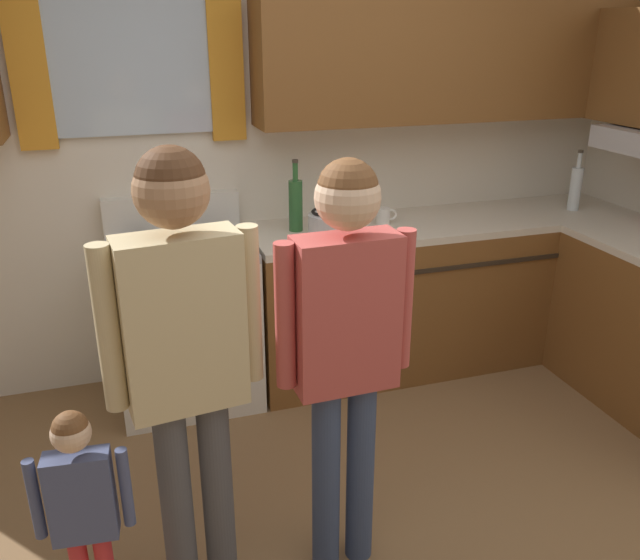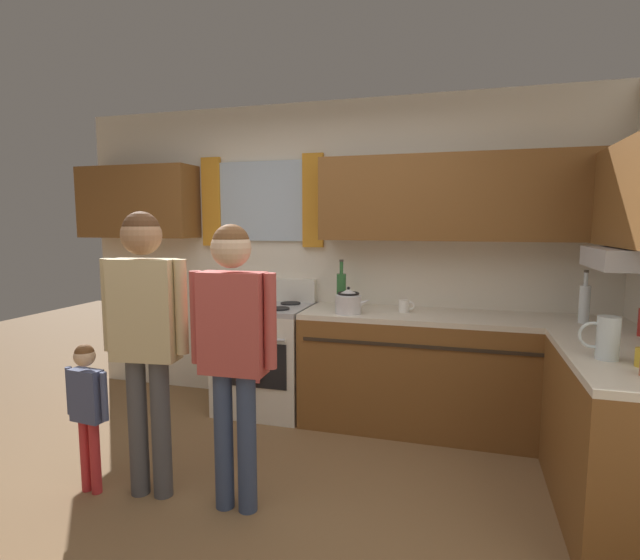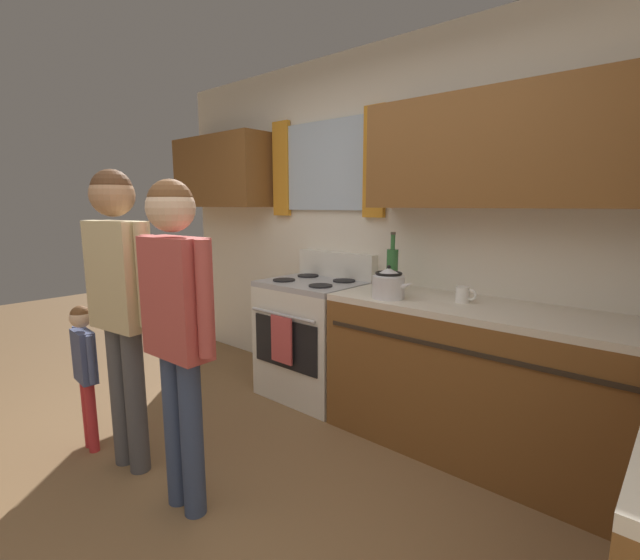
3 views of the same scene
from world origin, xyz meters
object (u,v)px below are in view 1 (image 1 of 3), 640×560
Objects in this scene: small_child at (83,504)px; mug_ceramic_white at (384,216)px; stovetop_kettle at (327,223)px; adult_in_plaid at (346,330)px; stove_oven at (185,320)px; bottle_wine_green at (296,204)px; bottle_tall_clear at (576,187)px; adult_holding_child at (184,341)px.

mug_ceramic_white is at bearing 42.50° from small_child.
adult_in_plaid is (-0.35, -1.25, 0.00)m from stovetop_kettle.
mug_ceramic_white is 2.27m from small_child.
adult_in_plaid reaches higher than mug_ceramic_white.
stove_oven is 0.70× the size of adult_in_plaid.
stovetop_kettle is (-0.40, -0.18, 0.05)m from mug_ceramic_white.
small_child is at bearing -126.36° from bottle_wine_green.
bottle_tall_clear is at bearing -3.33° from bottle_wine_green.
adult_holding_child is 0.60m from small_child.
bottle_tall_clear reaches higher than small_child.
adult_holding_child is at bearing -125.36° from stovetop_kettle.
adult_holding_child is (-0.78, -1.47, -0.01)m from bottle_wine_green.
mug_ceramic_white is 0.46× the size of stovetop_kettle.
bottle_wine_green reaches higher than small_child.
stove_oven is 1.56m from adult_in_plaid.
stove_oven is 0.94m from stovetop_kettle.
adult_holding_child is 0.54m from adult_in_plaid.
mug_ceramic_white is 0.08× the size of adult_in_plaid.
bottle_wine_green is 1.44× the size of stovetop_kettle.
adult_in_plaid reaches higher than stove_oven.
adult_in_plaid is (0.54, 0.01, -0.04)m from adult_holding_child.
adult_in_plaid reaches higher than bottle_tall_clear.
bottle_tall_clear is 2.92× the size of mug_ceramic_white.
stovetop_kettle is at bearing -12.17° from stove_oven.
bottle_tall_clear is 0.22× the size of adult_holding_child.
adult_holding_child is (-2.53, -1.37, -0.00)m from bottle_tall_clear.
stove_oven is 8.76× the size of mug_ceramic_white.
bottle_wine_green is 1.98m from small_child.
adult_in_plaid reaches higher than stovetop_kettle.
bottle_tall_clear is 2.87m from adult_holding_child.
stove_oven is 0.87m from bottle_wine_green.
stove_oven is at bearing 167.83° from stovetop_kettle.
bottle_wine_green is at bearing 176.67° from bottle_tall_clear.
adult_in_plaid reaches higher than bottle_wine_green.
adult_holding_child is 1.04× the size of adult_in_plaid.
stovetop_kettle is 1.54m from adult_holding_child.
stovetop_kettle is at bearing -155.54° from mug_ceramic_white.
stove_oven is 3.00× the size of bottle_tall_clear.
stove_oven is at bearing 106.23° from adult_in_plaid.
adult_holding_child reaches higher than bottle_wine_green.
adult_holding_child reaches higher than mug_ceramic_white.
adult_in_plaid is 1.77× the size of small_child.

